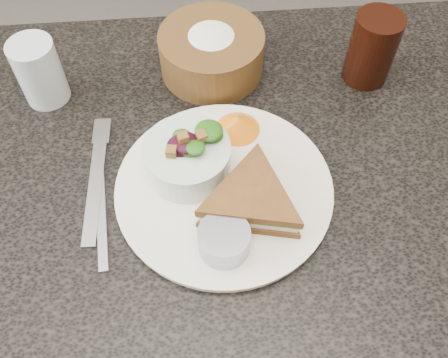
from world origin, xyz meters
The scene contains 12 objects.
floor centered at (0.00, 0.00, 0.00)m, with size 6.00×6.00×0.00m, color #3D3C39.
dining_table centered at (0.00, 0.00, 0.38)m, with size 1.00×0.70×0.75m, color black.
dinner_plate centered at (-0.01, -0.01, 0.76)m, with size 0.28×0.28×0.01m, color silver.
sandwich centered at (0.02, -0.05, 0.78)m, with size 0.15×0.15×0.04m, color brown, non-canonical shape.
salad_bowl centered at (-0.05, 0.02, 0.79)m, with size 0.11×0.11×0.07m, color silver, non-canonical shape.
dressing_ramekin centered at (-0.01, -0.10, 0.78)m, with size 0.06×0.06×0.04m, color gray.
orange_wedge centered at (0.02, 0.08, 0.78)m, with size 0.07×0.07×0.03m, color orange.
fork centered at (-0.18, 0.01, 0.75)m, with size 0.02×0.18×0.00m, color #97989A.
knife centered at (-0.17, -0.03, 0.75)m, with size 0.01×0.18×0.00m, color #97999C.
bread_basket centered at (-0.01, 0.22, 0.79)m, with size 0.16×0.16×0.09m, color brown, non-canonical shape.
cola_glass centered at (0.23, 0.18, 0.81)m, with size 0.07×0.07×0.12m, color black, non-canonical shape.
water_glass centered at (-0.26, 0.18, 0.80)m, with size 0.06×0.06×0.10m, color #B0C3C9.
Camera 1 is at (-0.04, -0.36, 1.31)m, focal length 40.00 mm.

